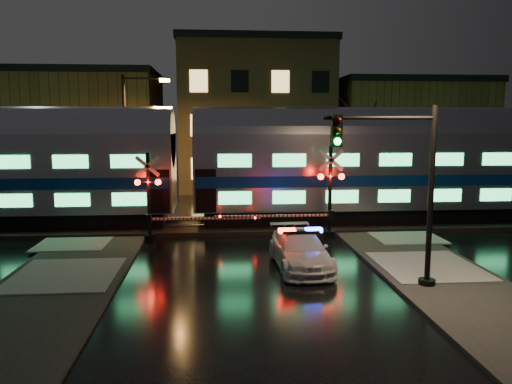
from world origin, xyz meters
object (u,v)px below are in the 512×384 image
Objects in this scene: traffic_light at (403,194)px; streetlight at (130,136)px; crossing_signal_right at (323,201)px; police_car at (300,250)px; crossing_signal_left at (157,205)px.

streetlight reaches higher than traffic_light.
crossing_signal_right is at bearing -34.25° from streetlight.
traffic_light is (2.82, -2.68, 2.47)m from police_car.
police_car is 4.61m from traffic_light.
crossing_signal_right is (1.85, 4.67, 1.11)m from police_car.
streetlight is (-7.97, 11.36, 3.98)m from police_car.
traffic_light is at bearing -52.45° from streetlight.
traffic_light is 0.73× the size of streetlight.
crossing_signal_right is at bearing 66.09° from police_car.
traffic_light is at bearing -40.51° from crossing_signal_left.
crossing_signal_left is at bearing 138.84° from police_car.
streetlight is (-2.20, 6.70, 2.98)m from crossing_signal_left.
crossing_signal_right reaches higher than crossing_signal_left.
crossing_signal_left is at bearing -71.84° from streetlight.
crossing_signal_right is at bearing 89.37° from traffic_light.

